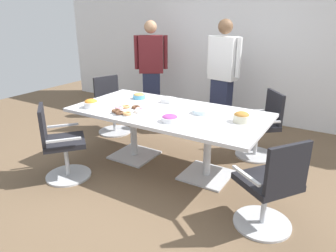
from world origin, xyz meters
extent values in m
cube|color=brown|center=(0.00, 0.00, -0.01)|extent=(10.00, 10.00, 0.01)
cube|color=white|center=(0.00, 2.40, 1.40)|extent=(8.00, 0.10, 2.80)
cube|color=silver|center=(0.00, 0.00, 0.73)|extent=(2.40, 1.20, 0.04)
cube|color=silver|center=(-0.55, 0.00, 0.01)|extent=(0.56, 0.56, 0.02)
cylinder|color=silver|center=(-0.55, 0.00, 0.37)|extent=(0.09, 0.09, 0.69)
cube|color=silver|center=(0.55, 0.00, 0.01)|extent=(0.56, 0.56, 0.02)
cylinder|color=silver|center=(0.55, 0.00, 0.37)|extent=(0.09, 0.09, 0.69)
cylinder|color=silver|center=(-0.89, -0.88, 0.01)|extent=(0.76, 0.76, 0.02)
cylinder|color=silver|center=(-0.89, -0.88, 0.23)|extent=(0.05, 0.05, 0.41)
cube|color=black|center=(-0.89, -0.88, 0.46)|extent=(0.65, 0.65, 0.06)
cube|color=black|center=(-1.03, -1.04, 0.70)|extent=(0.36, 0.31, 0.42)
cube|color=silver|center=(-1.08, -0.73, 0.58)|extent=(0.26, 0.30, 0.02)
cube|color=silver|center=(-0.70, -1.04, 0.58)|extent=(0.26, 0.30, 0.02)
cylinder|color=silver|center=(1.39, -0.57, 0.01)|extent=(0.75, 0.75, 0.02)
cylinder|color=silver|center=(1.39, -0.57, 0.23)|extent=(0.05, 0.05, 0.41)
cube|color=black|center=(1.39, -0.57, 0.46)|extent=(0.64, 0.64, 0.06)
cube|color=black|center=(1.56, -0.69, 0.70)|extent=(0.29, 0.38, 0.42)
cube|color=silver|center=(1.25, -0.77, 0.58)|extent=(0.32, 0.24, 0.02)
cube|color=silver|center=(1.53, -0.37, 0.58)|extent=(0.32, 0.24, 0.02)
cylinder|color=silver|center=(0.89, 0.88, 0.01)|extent=(0.76, 0.76, 0.02)
cylinder|color=silver|center=(0.89, 0.88, 0.23)|extent=(0.05, 0.05, 0.41)
cube|color=black|center=(0.89, 0.88, 0.46)|extent=(0.65, 0.65, 0.06)
cube|color=black|center=(1.05, 1.02, 0.70)|extent=(0.31, 0.36, 0.42)
cube|color=silver|center=(1.05, 0.70, 0.58)|extent=(0.30, 0.26, 0.02)
cube|color=silver|center=(0.73, 1.07, 0.58)|extent=(0.30, 0.26, 0.02)
cylinder|color=silver|center=(-1.39, 0.57, 0.01)|extent=(0.69, 0.69, 0.02)
cylinder|color=silver|center=(-1.39, 0.57, 0.23)|extent=(0.05, 0.05, 0.41)
cube|color=black|center=(-1.39, 0.57, 0.46)|extent=(0.59, 0.59, 0.06)
cube|color=black|center=(-1.59, 0.64, 0.70)|extent=(0.19, 0.42, 0.42)
cube|color=silver|center=(-1.30, 0.80, 0.58)|extent=(0.36, 0.16, 0.02)
cube|color=silver|center=(-1.47, 0.34, 0.58)|extent=(0.36, 0.16, 0.02)
cube|color=#232842|center=(-1.35, 1.63, 0.42)|extent=(0.38, 0.34, 0.84)
cube|color=maroon|center=(-1.35, 1.63, 1.18)|extent=(0.49, 0.42, 0.67)
sphere|color=tan|center=(-1.35, 1.63, 1.65)|extent=(0.23, 0.23, 0.23)
cylinder|color=maroon|center=(-1.13, 1.77, 1.21)|extent=(0.11, 0.11, 0.60)
cylinder|color=maroon|center=(-1.57, 1.48, 1.21)|extent=(0.11, 0.11, 0.60)
cube|color=#232842|center=(0.05, 1.63, 0.43)|extent=(0.35, 0.25, 0.86)
cube|color=white|center=(0.05, 1.63, 1.20)|extent=(0.47, 0.29, 0.68)
sphere|color=brown|center=(0.05, 1.63, 1.69)|extent=(0.23, 0.23, 0.23)
cylinder|color=white|center=(0.31, 1.59, 1.23)|extent=(0.09, 0.09, 0.61)
cylinder|color=white|center=(-0.21, 1.68, 1.23)|extent=(0.09, 0.09, 0.61)
cylinder|color=beige|center=(0.91, 0.07, 0.79)|extent=(0.19, 0.19, 0.08)
ellipsoid|color=#AD702D|center=(0.91, 0.07, 0.83)|extent=(0.16, 0.16, 0.07)
cylinder|color=#4C9EC6|center=(-0.64, 0.28, 0.78)|extent=(0.17, 0.17, 0.06)
ellipsoid|color=tan|center=(-0.64, 0.28, 0.81)|extent=(0.15, 0.15, 0.05)
cylinder|color=white|center=(0.22, -0.33, 0.78)|extent=(0.20, 0.20, 0.06)
ellipsoid|color=#9E3D8E|center=(0.22, -0.33, 0.81)|extent=(0.17, 0.17, 0.05)
cylinder|color=white|center=(-0.91, -0.39, 0.79)|extent=(0.18, 0.18, 0.08)
ellipsoid|color=orange|center=(-0.91, -0.39, 0.83)|extent=(0.16, 0.16, 0.07)
cylinder|color=white|center=(-0.40, -0.29, 0.76)|extent=(0.38, 0.38, 0.01)
torus|color=white|center=(-0.25, -0.27, 0.78)|extent=(0.11, 0.11, 0.03)
torus|color=pink|center=(-0.28, -0.20, 0.78)|extent=(0.11, 0.11, 0.03)
torus|color=brown|center=(-0.38, -0.15, 0.78)|extent=(0.11, 0.11, 0.03)
torus|color=tan|center=(-0.50, -0.20, 0.78)|extent=(0.11, 0.11, 0.03)
torus|color=pink|center=(-0.54, -0.28, 0.78)|extent=(0.11, 0.11, 0.03)
torus|color=brown|center=(-0.49, -0.40, 0.78)|extent=(0.11, 0.11, 0.03)
torus|color=brown|center=(-0.41, -0.44, 0.78)|extent=(0.11, 0.11, 0.03)
torus|color=tan|center=(-0.31, -0.41, 0.78)|extent=(0.11, 0.11, 0.03)
cylinder|color=white|center=(0.40, 0.13, 0.75)|extent=(0.23, 0.23, 0.01)
cylinder|color=silver|center=(0.40, 0.13, 0.76)|extent=(0.23, 0.23, 0.01)
cylinder|color=white|center=(0.40, 0.13, 0.77)|extent=(0.23, 0.23, 0.01)
cylinder|color=silver|center=(0.40, 0.13, 0.77)|extent=(0.23, 0.23, 0.01)
cylinder|color=white|center=(0.40, 0.13, 0.78)|extent=(0.23, 0.23, 0.01)
cylinder|color=silver|center=(0.40, 0.13, 0.78)|extent=(0.23, 0.23, 0.01)
cylinder|color=white|center=(0.40, 0.13, 0.79)|extent=(0.23, 0.23, 0.01)
cylinder|color=silver|center=(0.40, 0.13, 0.80)|extent=(0.23, 0.23, 0.01)
cylinder|color=white|center=(0.40, 0.13, 0.80)|extent=(0.23, 0.23, 0.01)
cube|color=white|center=(-0.19, 0.33, 0.78)|extent=(0.15, 0.15, 0.06)
camera|label=1|loc=(1.88, -3.10, 1.89)|focal=32.89mm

